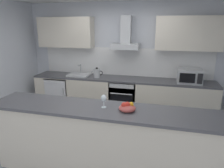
{
  "coord_description": "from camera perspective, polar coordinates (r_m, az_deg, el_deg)",
  "views": [
    {
      "loc": [
        0.97,
        -3.11,
        2.08
      ],
      "look_at": [
        0.06,
        0.43,
        1.05
      ],
      "focal_mm": 33.73,
      "sensor_mm": 36.0,
      "label": 1
    }
  ],
  "objects": [
    {
      "name": "upper_cabinets",
      "position": [
        4.84,
        2.98,
        13.68
      ],
      "size": [
        4.12,
        0.32,
        0.7
      ],
      "color": "beige"
    },
    {
      "name": "sink",
      "position": [
        5.12,
        -8.91,
        2.54
      ],
      "size": [
        0.5,
        0.4,
        0.26
      ],
      "color": "silver",
      "rests_on": "counter_back"
    },
    {
      "name": "oven",
      "position": [
        4.93,
        3.22,
        -3.51
      ],
      "size": [
        0.6,
        0.62,
        0.8
      ],
      "color": "slate",
      "rests_on": "ground"
    },
    {
      "name": "backsplash_tile",
      "position": [
        5.07,
        3.23,
        6.03
      ],
      "size": [
        4.03,
        0.02,
        0.66
      ],
      "primitive_type": "cube",
      "color": "white"
    },
    {
      "name": "microwave",
      "position": [
        4.68,
        20.27,
        2.02
      ],
      "size": [
        0.5,
        0.38,
        0.3
      ],
      "color": "#B7BABC",
      "rests_on": "counter_back"
    },
    {
      "name": "counter_back",
      "position": [
        4.97,
        2.39,
        -3.45
      ],
      "size": [
        4.17,
        0.6,
        0.9
      ],
      "color": "beige",
      "rests_on": "ground"
    },
    {
      "name": "fruit_bowl",
      "position": [
        2.73,
        4.16,
        -6.37
      ],
      "size": [
        0.22,
        0.22,
        0.13
      ],
      "color": "#B24C47",
      "rests_on": "counter_island"
    },
    {
      "name": "wine_glass",
      "position": [
        2.8,
        -2.24,
        -4.0
      ],
      "size": [
        0.08,
        0.08,
        0.18
      ],
      "color": "silver",
      "rests_on": "counter_island"
    },
    {
      "name": "wall_back",
      "position": [
        5.13,
        3.4,
        6.93
      ],
      "size": [
        5.74,
        0.12,
        2.6
      ],
      "primitive_type": "cube",
      "color": "silver",
      "rests_on": "ground"
    },
    {
      "name": "counter_island",
      "position": [
        3.05,
        -2.62,
        -15.28
      ],
      "size": [
        3.19,
        0.64,
        1.01
      ],
      "color": "beige",
      "rests_on": "ground"
    },
    {
      "name": "range_hood",
      "position": [
        4.79,
        3.78,
        12.18
      ],
      "size": [
        0.62,
        0.45,
        0.72
      ],
      "color": "#B7BABC"
    },
    {
      "name": "kettle",
      "position": [
        4.9,
        -4.12,
        3.01
      ],
      "size": [
        0.29,
        0.15,
        0.24
      ],
      "color": "#B7BABC",
      "rests_on": "counter_back"
    },
    {
      "name": "ground",
      "position": [
        3.87,
        -2.51,
        -16.97
      ],
      "size": [
        5.74,
        4.6,
        0.02
      ],
      "primitive_type": "cube",
      "color": "gray"
    },
    {
      "name": "refrigerator",
      "position": [
        5.46,
        -13.64,
        -2.39
      ],
      "size": [
        0.58,
        0.6,
        0.85
      ],
      "color": "white",
      "rests_on": "ground"
    }
  ]
}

